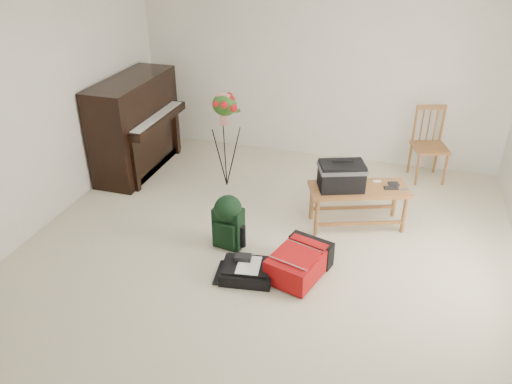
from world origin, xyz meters
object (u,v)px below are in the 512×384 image
(piano, at_px, (136,127))
(black_duffel, at_px, (247,270))
(green_backpack, at_px, (228,219))
(red_suitcase, at_px, (300,260))
(dining_chair, at_px, (430,145))
(flower_stand, at_px, (226,141))
(bench, at_px, (347,178))

(piano, xyz_separation_m, black_duffel, (2.13, -1.85, -0.53))
(green_backpack, bearing_deg, black_duffel, -44.08)
(piano, distance_m, black_duffel, 2.87)
(red_suitcase, bearing_deg, dining_chair, 81.48)
(red_suitcase, xyz_separation_m, flower_stand, (-1.29, 1.50, 0.47))
(red_suitcase, height_order, black_duffel, red_suitcase)
(piano, distance_m, green_backpack, 2.30)
(bench, distance_m, red_suitcase, 1.13)
(dining_chair, bearing_deg, red_suitcase, -132.91)
(piano, xyz_separation_m, red_suitcase, (2.60, -1.63, -0.46))
(piano, height_order, flower_stand, same)
(dining_chair, relative_size, red_suitcase, 1.29)
(green_backpack, bearing_deg, red_suitcase, -7.11)
(piano, bearing_deg, red_suitcase, -32.14)
(piano, relative_size, green_backpack, 2.54)
(piano, height_order, red_suitcase, piano)
(piano, distance_m, red_suitcase, 3.10)
(bench, height_order, green_backpack, bench)
(green_backpack, height_order, flower_stand, flower_stand)
(bench, xyz_separation_m, dining_chair, (0.88, 1.46, -0.11))
(piano, height_order, black_duffel, piano)
(bench, bearing_deg, flower_stand, 142.17)
(dining_chair, xyz_separation_m, black_duffel, (-1.62, -2.69, -0.39))
(black_duffel, bearing_deg, flower_stand, 107.66)
(flower_stand, bearing_deg, dining_chair, 23.29)
(red_suitcase, bearing_deg, piano, 164.40)
(black_duffel, xyz_separation_m, green_backpack, (-0.34, 0.44, 0.25))
(green_backpack, bearing_deg, flower_stand, 118.62)
(piano, xyz_separation_m, dining_chair, (3.75, 0.83, -0.14))
(dining_chair, height_order, green_backpack, dining_chair)
(dining_chair, height_order, black_duffel, dining_chair)
(bench, xyz_separation_m, red_suitcase, (-0.27, -1.01, -0.43))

